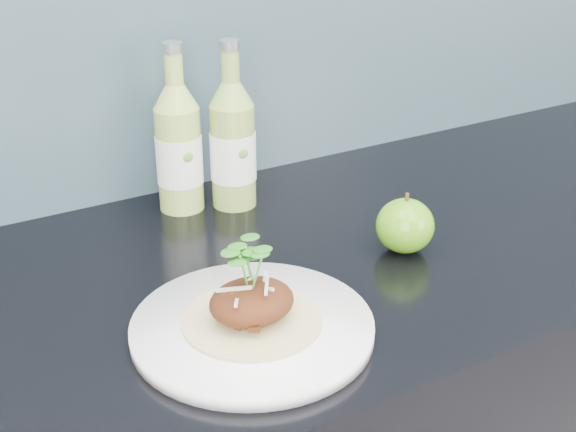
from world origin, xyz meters
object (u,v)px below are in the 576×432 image
object	(u,v)px
green_apple	(405,226)
cider_bottle_right	(233,145)
cider_bottle_left	(179,148)
dinner_plate	(252,328)

from	to	relation	value
green_apple	cider_bottle_right	xyz separation A→B (m)	(-0.13, 0.24, 0.06)
cider_bottle_left	cider_bottle_right	world-z (taller)	same
cider_bottle_left	cider_bottle_right	xyz separation A→B (m)	(0.07, -0.03, 0.00)
dinner_plate	cider_bottle_right	xyz separation A→B (m)	(0.14, 0.32, 0.09)
cider_bottle_left	cider_bottle_right	bearing A→B (deg)	-38.42
green_apple	cider_bottle_right	distance (m)	0.28
dinner_plate	cider_bottle_right	size ratio (longest dim) A/B	1.18
green_apple	cider_bottle_left	world-z (taller)	cider_bottle_left
green_apple	cider_bottle_right	world-z (taller)	cider_bottle_right
dinner_plate	cider_bottle_right	world-z (taller)	cider_bottle_right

